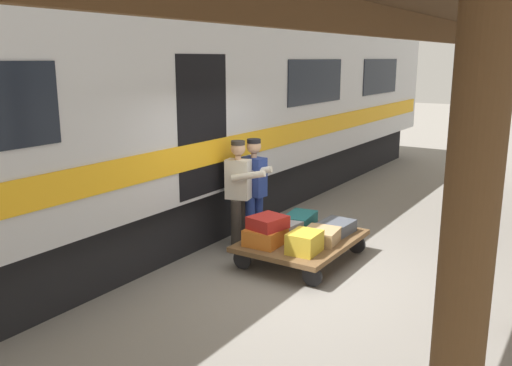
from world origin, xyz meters
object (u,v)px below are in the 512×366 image
suitcase_teal_softside (300,220)px  porter_by_door (240,192)px  suitcase_yellow_case (305,242)px  suitcase_slate_roller (336,227)px  suitcase_orange_carryall (266,236)px  porter_in_overalls (253,189)px  suitcase_red_plastic (268,222)px  suitcase_tan_vintage (321,236)px  suitcase_gray_aluminum (284,229)px  train_car (128,113)px  luggage_cart (302,241)px

suitcase_teal_softside → porter_by_door: bearing=41.6°
suitcase_teal_softside → suitcase_yellow_case: suitcase_yellow_case is taller
suitcase_slate_roller → porter_by_door: bearing=25.3°
suitcase_yellow_case → suitcase_orange_carryall: (0.62, 0.00, -0.03)m
porter_in_overalls → suitcase_orange_carryall: bearing=134.3°
porter_by_door → suitcase_yellow_case: bearing=163.8°
suitcase_red_plastic → porter_by_door: porter_by_door is taller
suitcase_teal_softside → suitcase_orange_carryall: suitcase_orange_carryall is taller
suitcase_yellow_case → suitcase_tan_vintage: 0.51m
suitcase_gray_aluminum → suitcase_tan_vintage: bearing=180.0°
suitcase_yellow_case → suitcase_orange_carryall: size_ratio=0.85×
suitcase_slate_roller → suitcase_red_plastic: (0.59, 1.00, 0.23)m
suitcase_tan_vintage → suitcase_red_plastic: size_ratio=1.02×
train_car → porter_in_overalls: (-1.85, -0.75, -1.14)m
luggage_cart → porter_by_door: porter_by_door is taller
porter_in_overalls → suitcase_slate_roller: bearing=-164.5°
luggage_cart → suitcase_slate_roller: bearing=-121.4°
suitcase_slate_roller → suitcase_tan_vintage: suitcase_tan_vintage is taller
suitcase_gray_aluminum → porter_by_door: porter_by_door is taller
suitcase_yellow_case → suitcase_slate_roller: size_ratio=0.87×
suitcase_red_plastic → porter_in_overalls: 0.97m
suitcase_tan_vintage → suitcase_red_plastic: (0.59, 0.49, 0.22)m
suitcase_teal_softside → suitcase_gray_aluminum: (0.00, 0.50, -0.01)m
train_car → suitcase_yellow_case: bearing=-178.3°
suitcase_tan_vintage → suitcase_slate_roller: bearing=-90.0°
suitcase_tan_vintage → porter_in_overalls: 1.36m
suitcase_teal_softside → suitcase_red_plastic: 1.02m
porter_in_overalls → suitcase_teal_softside: bearing=-151.4°
luggage_cart → suitcase_tan_vintage: bearing=-180.0°
suitcase_gray_aluminum → suitcase_slate_roller: (-0.62, -0.50, -0.00)m
luggage_cart → suitcase_teal_softside: suitcase_teal_softside is taller
train_car → porter_by_door: size_ratio=11.81×
train_car → suitcase_red_plastic: (-2.53, -0.10, -1.39)m
suitcase_yellow_case → suitcase_orange_carryall: bearing=0.0°
porter_by_door → suitcase_slate_roller: bearing=-154.7°
suitcase_orange_carryall → porter_in_overalls: bearing=-45.7°
suitcase_tan_vintage → porter_by_door: size_ratio=0.28×
suitcase_tan_vintage → train_car: bearing=10.8°
suitcase_tan_vintage → porter_in_overalls: size_ratio=0.28×
suitcase_slate_roller → suitcase_tan_vintage: (0.00, 0.50, 0.01)m
suitcase_gray_aluminum → luggage_cart: bearing=180.0°
suitcase_teal_softside → suitcase_slate_roller: suitcase_teal_softside is taller
luggage_cart → porter_by_door: bearing=6.8°
suitcase_yellow_case → porter_in_overalls: porter_in_overalls is taller
porter_in_overalls → porter_by_door: 0.28m
train_car → suitcase_teal_softside: (-2.50, -1.10, -1.62)m
suitcase_tan_vintage → porter_in_overalls: (1.26, -0.15, 0.48)m
suitcase_red_plastic → porter_by_door: (0.73, -0.37, 0.26)m
luggage_cart → suitcase_teal_softside: (0.31, -0.50, 0.14)m
suitcase_tan_vintage → suitcase_red_plastic: suitcase_red_plastic is taller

